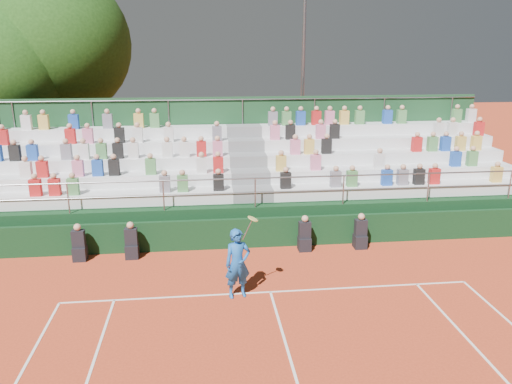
{
  "coord_description": "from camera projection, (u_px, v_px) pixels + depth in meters",
  "views": [
    {
      "loc": [
        -1.73,
        -12.01,
        6.33
      ],
      "look_at": [
        0.0,
        3.5,
        1.8
      ],
      "focal_mm": 35.0,
      "sensor_mm": 36.0,
      "label": 1
    }
  ],
  "objects": [
    {
      "name": "ground",
      "position": [
        270.0,
        292.0,
        13.42
      ],
      "size": [
        90.0,
        90.0,
        0.0
      ],
      "primitive_type": "plane",
      "color": "#C64221",
      "rests_on": "ground"
    },
    {
      "name": "courtside_wall",
      "position": [
        257.0,
        233.0,
        16.33
      ],
      "size": [
        20.0,
        0.15,
        1.0
      ],
      "primitive_type": "cube",
      "color": "black",
      "rests_on": "ground"
    },
    {
      "name": "line_officials",
      "position": [
        222.0,
        240.0,
        15.78
      ],
      "size": [
        9.3,
        0.4,
        1.19
      ],
      "color": "black",
      "rests_on": "ground"
    },
    {
      "name": "grandstand",
      "position": [
        247.0,
        189.0,
        19.26
      ],
      "size": [
        20.0,
        5.2,
        4.4
      ],
      "color": "black",
      "rests_on": "ground"
    },
    {
      "name": "tennis_player",
      "position": [
        238.0,
        263.0,
        12.94
      ],
      "size": [
        0.91,
        0.58,
        2.22
      ],
      "color": "#175AB1",
      "rests_on": "ground"
    },
    {
      "name": "tree_west",
      "position": [
        10.0,
        70.0,
        22.27
      ],
      "size": [
        5.7,
        5.7,
        8.25
      ],
      "color": "#362113",
      "rests_on": "ground"
    },
    {
      "name": "tree_east",
      "position": [
        58.0,
        44.0,
        23.38
      ],
      "size": [
        6.79,
        6.79,
        9.88
      ],
      "color": "#362113",
      "rests_on": "ground"
    },
    {
      "name": "floodlight_mast",
      "position": [
        303.0,
        70.0,
        23.83
      ],
      "size": [
        0.6,
        0.25,
        9.22
      ],
      "color": "gray",
      "rests_on": "ground"
    }
  ]
}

